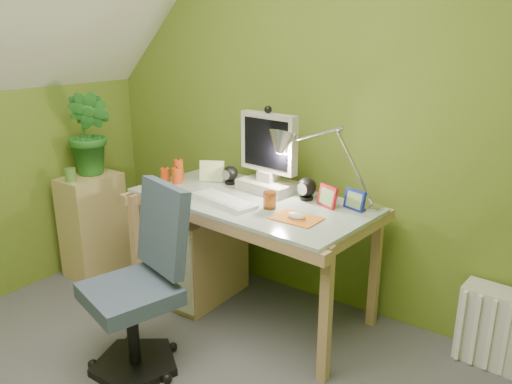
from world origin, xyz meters
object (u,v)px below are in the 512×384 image
Objects in this scene: monitor at (269,150)px; side_ledge at (94,224)px; desk_lamp at (340,148)px; desk at (251,257)px; potted_plant at (90,133)px; task_chair at (130,293)px; radiator at (503,330)px.

monitor is 1.43m from side_ledge.
side_ledge is (-1.69, -0.34, -0.70)m from desk_lamp.
desk is at bearing -83.27° from monitor.
potted_plant is 0.68× the size of task_chair.
monitor is 0.71× the size of side_ledge.
task_chair is 2.06× the size of radiator.
potted_plant is 1.37m from task_chair.
task_chair is 1.87m from radiator.
side_ledge is at bearing -158.62° from desk_lamp.
task_chair is (1.06, -0.65, -0.57)m from potted_plant.
task_chair reaches higher than desk.
radiator is at bearing 18.28° from desk_lamp.
potted_plant reaches higher than radiator.
monitor is 0.59× the size of task_chair.
monitor is 0.78× the size of desk_lamp.
potted_plant is at bearing 90.00° from side_ledge.
side_ledge is (-1.24, -0.34, -0.63)m from monitor.
monitor is 1.11m from task_chair.
desk is at bearing 5.20° from potted_plant.
desk is 3.34× the size of radiator.
side_ledge is at bearing -166.98° from desk.
monitor reaches higher than task_chair.
task_chair is (-0.18, -0.94, -0.56)m from monitor.
monitor is at bearing 15.46° from side_ledge.
potted_plant is (-1.24, -0.29, 0.01)m from monitor.
task_chair is at bearing -97.76° from desk.
monitor reaches higher than side_ledge.
monitor is at bearing 95.39° from task_chair.
potted_plant is 2.72m from radiator.
monitor is at bearing -170.09° from desk_lamp.
potted_plant is at bearing -165.88° from radiator.
side_ledge is (-1.24, -0.16, -0.02)m from desk.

